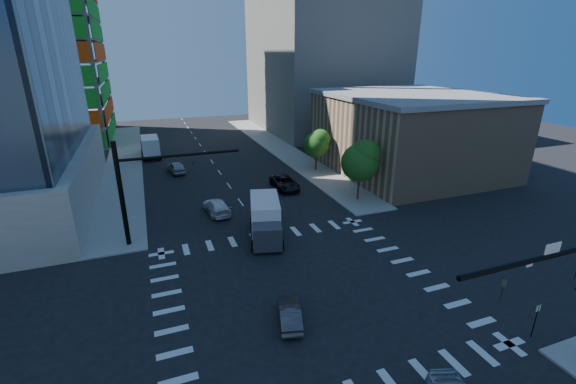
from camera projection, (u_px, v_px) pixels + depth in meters
name	position (u px, v px, depth m)	size (l,w,h in m)	color
ground	(303.00, 291.00, 26.93)	(160.00, 160.00, 0.00)	black
road_markings	(303.00, 290.00, 26.93)	(20.00, 20.00, 0.01)	silver
sidewalk_ne	(280.00, 148.00, 66.21)	(5.00, 60.00, 0.15)	gray
sidewalk_nw	(124.00, 162.00, 57.94)	(5.00, 60.00, 0.15)	gray
commercial_building	(410.00, 133.00, 52.73)	(20.50, 22.50, 10.60)	tan
bg_building_ne	(322.00, 61.00, 79.42)	(24.00, 30.00, 28.00)	slate
signal_mast_nw	(139.00, 183.00, 31.85)	(10.20, 0.40, 9.00)	black
tree_south	(362.00, 160.00, 41.73)	(4.16, 4.16, 6.82)	#382316
tree_north	(318.00, 143.00, 52.62)	(3.54, 3.52, 5.78)	#382316
no_parking_sign	(536.00, 317.00, 22.09)	(0.30, 0.06, 2.20)	black
car_nb_far	(285.00, 183.00, 46.76)	(2.54, 5.51, 1.53)	black
car_sb_near	(217.00, 206.00, 39.68)	(2.04, 5.01, 1.45)	silver
car_sb_mid	(176.00, 167.00, 52.93)	(1.83, 4.55, 1.55)	#9A9BA1
car_sb_cross	(290.00, 314.00, 23.60)	(1.29, 3.70, 1.22)	#414246
box_truck_near	(266.00, 223.00, 34.09)	(4.25, 6.87, 3.35)	black
box_truck_far	(150.00, 148.00, 60.93)	(2.79, 6.36, 3.31)	black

